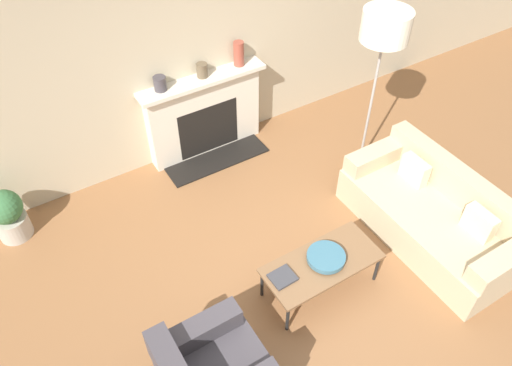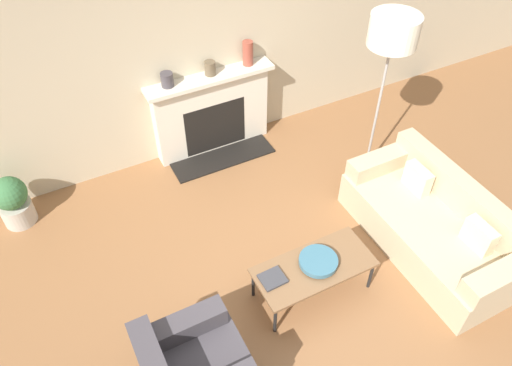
% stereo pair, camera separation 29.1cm
% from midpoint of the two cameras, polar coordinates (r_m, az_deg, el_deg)
% --- Properties ---
extents(ground_plane, '(18.00, 18.00, 0.00)m').
position_cam_midpoint_polar(ground_plane, '(5.08, 5.71, -11.48)').
color(ground_plane, brown).
extents(wall_back, '(18.00, 0.06, 2.90)m').
position_cam_midpoint_polar(wall_back, '(5.80, -8.84, 15.66)').
color(wall_back, '#BCAD8E').
rests_on(wall_back, ground_plane).
extents(fireplace, '(1.56, 0.59, 1.06)m').
position_cam_midpoint_polar(fireplace, '(6.19, -7.22, 7.57)').
color(fireplace, beige).
rests_on(fireplace, ground_plane).
extents(couch, '(0.90, 1.94, 0.75)m').
position_cam_midpoint_polar(couch, '(5.51, 18.20, -3.56)').
color(couch, tan).
rests_on(couch, ground_plane).
extents(coffee_table, '(1.13, 0.51, 0.40)m').
position_cam_midpoint_polar(coffee_table, '(4.77, 5.80, -9.27)').
color(coffee_table, brown).
rests_on(coffee_table, ground_plane).
extents(bowl, '(0.37, 0.37, 0.07)m').
position_cam_midpoint_polar(bowl, '(4.73, 6.25, -8.47)').
color(bowl, '#38667A').
rests_on(bowl, coffee_table).
extents(book, '(0.23, 0.21, 0.02)m').
position_cam_midpoint_polar(book, '(4.60, 1.22, -10.77)').
color(book, '#38383D').
rests_on(book, coffee_table).
extents(floor_lamp, '(0.51, 0.51, 2.00)m').
position_cam_midpoint_polar(floor_lamp, '(5.37, 12.95, 16.36)').
color(floor_lamp, gray).
rests_on(floor_lamp, ground_plane).
extents(mantel_vase_left, '(0.14, 0.14, 0.16)m').
position_cam_midpoint_polar(mantel_vase_left, '(5.71, -12.38, 11.01)').
color(mantel_vase_left, '#3D383D').
rests_on(mantel_vase_left, fireplace).
extents(mantel_vase_center_left, '(0.13, 0.13, 0.16)m').
position_cam_midpoint_polar(mantel_vase_center_left, '(5.86, -7.63, 12.62)').
color(mantel_vase_center_left, brown).
rests_on(mantel_vase_center_left, fireplace).
extents(mantel_vase_center_right, '(0.12, 0.12, 0.30)m').
position_cam_midpoint_polar(mantel_vase_center_right, '(6.01, -3.41, 14.51)').
color(mantel_vase_center_right, brown).
rests_on(mantel_vase_center_right, fireplace).
extents(potted_plant, '(0.37, 0.37, 0.61)m').
position_cam_midpoint_polar(potted_plant, '(5.89, -27.80, -3.25)').
color(potted_plant, '#B2A899').
rests_on(potted_plant, ground_plane).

